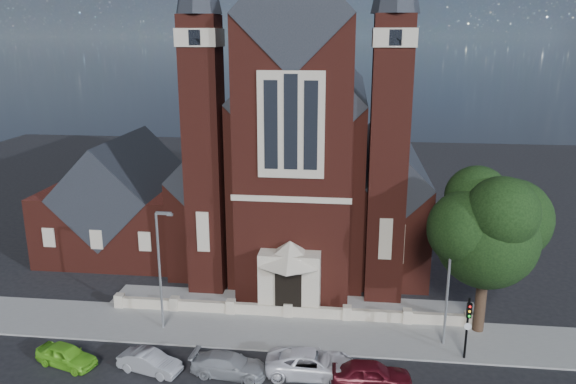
% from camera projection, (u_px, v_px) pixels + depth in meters
% --- Properties ---
extents(ground, '(120.00, 120.00, 0.00)m').
position_uv_depth(ground, '(300.00, 268.00, 46.58)').
color(ground, black).
rests_on(ground, ground).
extents(pavement_strip, '(60.00, 5.00, 0.12)m').
position_uv_depth(pavement_strip, '(285.00, 332.00, 36.53)').
color(pavement_strip, gray).
rests_on(pavement_strip, ground).
extents(forecourt_paving, '(26.00, 3.00, 0.14)m').
position_uv_depth(forecourt_paving, '(291.00, 304.00, 40.36)').
color(forecourt_paving, gray).
rests_on(forecourt_paving, ground).
extents(forecourt_wall, '(24.00, 0.40, 0.90)m').
position_uv_depth(forecourt_wall, '(288.00, 317.00, 38.44)').
color(forecourt_wall, '#B3A58E').
rests_on(forecourt_wall, ground).
extents(church, '(20.01, 34.90, 29.20)m').
position_uv_depth(church, '(308.00, 153.00, 52.00)').
color(church, '#4D1C14').
rests_on(church, ground).
extents(parish_hall, '(12.00, 12.20, 10.24)m').
position_uv_depth(parish_hall, '(125.00, 205.00, 50.14)').
color(parish_hall, '#4D1C14').
rests_on(parish_hall, ground).
extents(street_tree, '(6.40, 6.60, 10.70)m').
position_uv_depth(street_tree, '(490.00, 232.00, 34.44)').
color(street_tree, black).
rests_on(street_tree, ground).
extents(street_lamp_left, '(1.16, 0.22, 8.09)m').
position_uv_depth(street_lamp_left, '(161.00, 264.00, 35.69)').
color(street_lamp_left, gray).
rests_on(street_lamp_left, ground).
extents(street_lamp_right, '(1.16, 0.22, 8.09)m').
position_uv_depth(street_lamp_right, '(450.00, 277.00, 33.71)').
color(street_lamp_right, gray).
rests_on(street_lamp_right, ground).
extents(traffic_signal, '(0.28, 0.42, 4.00)m').
position_uv_depth(traffic_signal, '(468.00, 321.00, 32.64)').
color(traffic_signal, black).
rests_on(traffic_signal, ground).
extents(car_lime_van, '(4.05, 2.58, 1.28)m').
position_uv_depth(car_lime_van, '(66.00, 355.00, 32.67)').
color(car_lime_van, '#75D32A').
rests_on(car_lime_van, ground).
extents(car_silver_a, '(3.93, 2.19, 1.23)m').
position_uv_depth(car_silver_a, '(150.00, 362.00, 32.05)').
color(car_silver_a, '#93959A').
rests_on(car_silver_a, ground).
extents(car_silver_b, '(4.50, 2.14, 1.27)m').
position_uv_depth(car_silver_b, '(229.00, 365.00, 31.74)').
color(car_silver_b, '#96999D').
rests_on(car_silver_b, ground).
extents(car_white_suv, '(5.23, 2.49, 1.44)m').
position_uv_depth(car_white_suv, '(312.00, 363.00, 31.73)').
color(car_white_suv, white).
rests_on(car_white_suv, ground).
extents(car_dark_red, '(4.47, 1.96, 1.50)m').
position_uv_depth(car_dark_red, '(371.00, 375.00, 30.62)').
color(car_dark_red, '#4D0D16').
rests_on(car_dark_red, ground).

